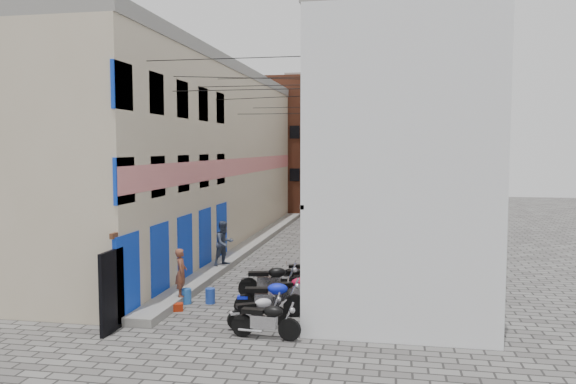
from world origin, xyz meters
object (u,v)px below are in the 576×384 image
Objects in this scene: motorcycle_d at (294,290)px; motorcycle_c at (270,296)px; motorcycle_e at (270,279)px; water_jug_near at (187,296)px; motorcycle_f at (304,277)px; motorcycle_g at (304,270)px; water_jug_far at (210,296)px; red_crate at (177,307)px; motorcycle_a at (266,318)px; person_a at (181,272)px; person_b at (224,243)px; motorcycle_b at (257,310)px.

motorcycle_c is at bearing -55.34° from motorcycle_d.
motorcycle_e is 2.75m from water_jug_near.
motorcycle_g is at bearing 178.60° from motorcycle_f.
water_jug_far reaches higher than red_crate.
motorcycle_f reaches higher than water_jug_far.
motorcycle_g reaches higher than water_jug_far.
motorcycle_a is 3.88× the size of water_jug_far.
person_a is at bearing -77.87° from motorcycle_e.
person_a is (-3.40, -3.32, 0.52)m from motorcycle_g.
motorcycle_b is at bearing -119.61° from person_b.
person_b is at bearing -156.38° from motorcycle_e.
motorcycle_c is 3.18m from motorcycle_f.
motorcycle_e is at bearing -81.06° from person_a.
red_crate is at bearing -142.15° from motorcycle_b.
motorcycle_f is 3.41m from water_jug_far.
motorcycle_g is at bearing 50.96° from water_jug_far.
person_a is (-3.04, 0.82, 0.40)m from motorcycle_c.
red_crate is at bearing 174.71° from person_a.
motorcycle_d is 4.21× the size of water_jug_near.
motorcycle_g is 4.62m from water_jug_near.
motorcycle_a reaches higher than red_crate.
motorcycle_c is 1.10m from motorcycle_d.
motorcycle_d is 0.94× the size of motorcycle_e.
red_crate is at bearing -126.79° from water_jug_far.
red_crate is (0.21, -5.54, -1.02)m from person_b.
red_crate is at bearing -64.09° from motorcycle_e.
water_jug_far is (0.94, -4.57, -0.89)m from person_b.
motorcycle_c is 4.39× the size of water_jug_far.
motorcycle_c is at bearing 140.81° from motorcycle_b.
motorcycle_c is at bearing -121.53° from person_a.
motorcycle_e is 4.46× the size of water_jug_near.
motorcycle_f is 1.01× the size of motorcycle_g.
motorcycle_a is at bearing -119.23° from person_b.
person_a reaches higher than motorcycle_a.
water_jug_far is (-1.72, -1.02, -0.37)m from motorcycle_e.
motorcycle_b is 2.87m from water_jug_far.
water_jug_near is 0.74m from water_jug_far.
person_b is at bearing -15.71° from person_a.
person_a is at bearing -153.22° from motorcycle_b.
motorcycle_a is 4.30m from person_a.
motorcycle_b is 5.17m from motorcycle_g.
motorcycle_d is 2.18m from motorcycle_f.
motorcycle_g is 4.72× the size of red_crate.
motorcycle_d is 3.43m from water_jug_near.
motorcycle_e reaches higher than motorcycle_d.
motorcycle_f is (0.51, 3.14, -0.12)m from motorcycle_c.
motorcycle_e is (-0.74, 3.91, 0.07)m from motorcycle_a.
person_a is at bearing -166.51° from water_jug_far.
motorcycle_c is 1.05× the size of motorcycle_d.
motorcycle_g is 3.81m from person_b.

